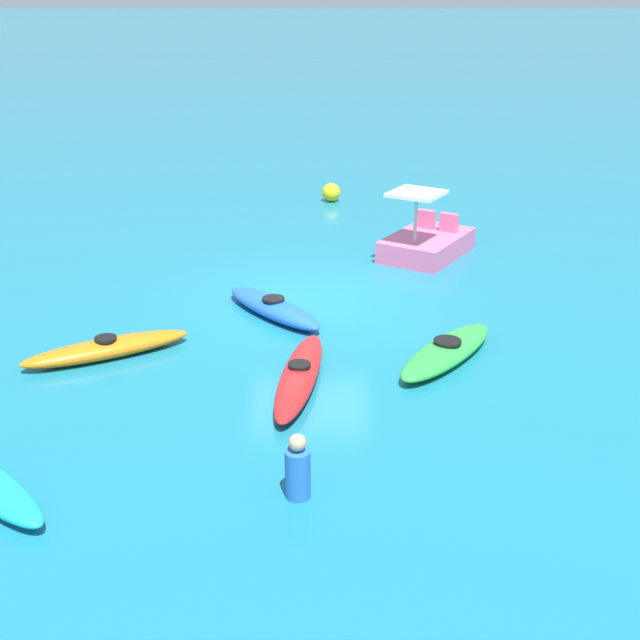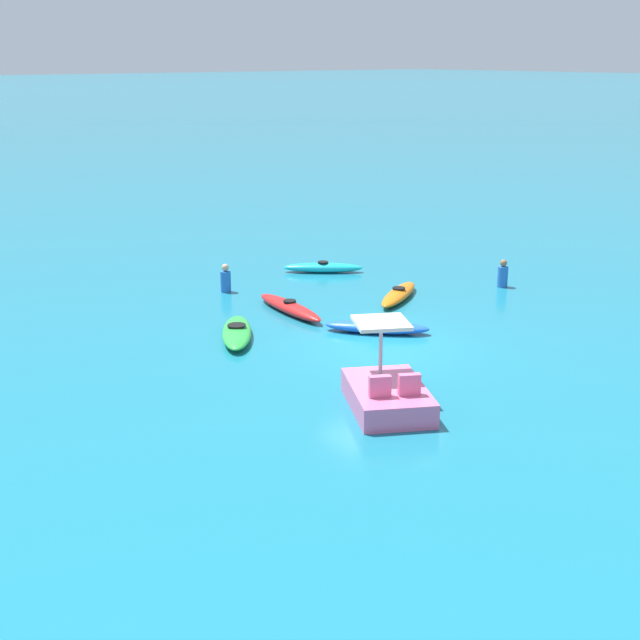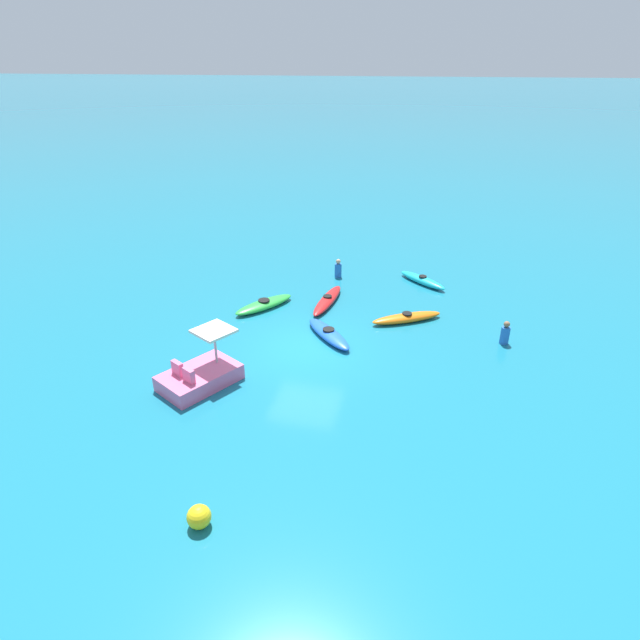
{
  "view_description": "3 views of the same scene",
  "coord_description": "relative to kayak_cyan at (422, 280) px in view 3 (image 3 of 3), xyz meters",
  "views": [
    {
      "loc": [
        -15.21,
        -0.75,
        5.83
      ],
      "look_at": [
        -1.75,
        -0.29,
        0.27
      ],
      "focal_mm": 44.82,
      "sensor_mm": 36.0,
      "label": 1
    },
    {
      "loc": [
        15.15,
        -14.22,
        7.0
      ],
      "look_at": [
        -2.1,
        -0.31,
        0.25
      ],
      "focal_mm": 49.07,
      "sensor_mm": 36.0,
      "label": 2
    },
    {
      "loc": [
        15.73,
        4.17,
        9.25
      ],
      "look_at": [
        -1.03,
        0.29,
        0.63
      ],
      "focal_mm": 29.47,
      "sensor_mm": 36.0,
      "label": 3
    }
  ],
  "objects": [
    {
      "name": "person_by_kayaks",
      "position": [
        0.08,
        -3.91,
        0.22
      ],
      "size": [
        0.34,
        0.34,
        0.88
      ],
      "color": "blue",
      "rests_on": "ground_plane"
    },
    {
      "name": "kayak_blue",
      "position": [
        6.04,
        -3.08,
        0.0
      ],
      "size": [
        2.5,
        2.32,
        0.37
      ],
      "color": "blue",
      "rests_on": "ground_plane"
    },
    {
      "name": "kayak_orange",
      "position": [
        4.05,
        -0.38,
        -0.0
      ],
      "size": [
        1.96,
        2.79,
        0.37
      ],
      "color": "orange",
      "rests_on": "ground_plane"
    },
    {
      "name": "kayak_red",
      "position": [
        3.14,
        -3.75,
        -0.0
      ],
      "size": [
        3.2,
        0.9,
        0.37
      ],
      "color": "red",
      "rests_on": "ground_plane"
    },
    {
      "name": "buoy_yellow",
      "position": [
        15.17,
        -4.0,
        0.11
      ],
      "size": [
        0.54,
        0.54,
        0.54
      ],
      "primitive_type": "sphere",
      "color": "yellow",
      "rests_on": "ground_plane"
    },
    {
      "name": "kayak_cyan",
      "position": [
        0.0,
        0.0,
        0.0
      ],
      "size": [
        2.13,
        2.38,
        0.37
      ],
      "color": "#19B7C6",
      "rests_on": "ground_plane"
    },
    {
      "name": "person_near_shore",
      "position": [
        5.02,
        3.18,
        0.22
      ],
      "size": [
        0.43,
        0.43,
        0.88
      ],
      "color": "blue",
      "rests_on": "ground_plane"
    },
    {
      "name": "kayak_green",
      "position": [
        4.13,
        -6.2,
        0.0
      ],
      "size": [
        2.72,
        2.19,
        0.37
      ],
      "color": "green",
      "rests_on": "ground_plane"
    },
    {
      "name": "ground_plane",
      "position": [
        6.94,
        -3.72,
        -0.16
      ],
      "size": [
        600.0,
        600.0,
        0.0
      ],
      "primitive_type": "plane",
      "color": "#19728C"
    },
    {
      "name": "pedal_boat_pink",
      "position": [
        9.95,
        -6.36,
        0.17
      ],
      "size": [
        2.83,
        2.49,
        1.68
      ],
      "color": "pink",
      "rests_on": "ground_plane"
    }
  ]
}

